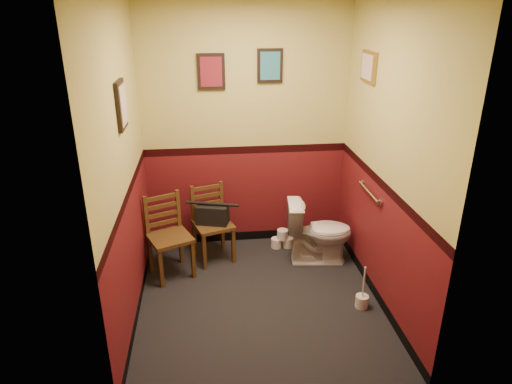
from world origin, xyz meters
TOP-DOWN VIEW (x-y plane):
  - floor at (0.00, 0.00)m, footprint 2.20×2.40m
  - wall_back at (0.00, 1.20)m, footprint 2.20×0.00m
  - wall_front at (0.00, -1.20)m, footprint 2.20×0.00m
  - wall_left at (-1.10, 0.00)m, footprint 0.00×2.40m
  - wall_right at (1.10, 0.00)m, footprint 0.00×2.40m
  - grab_bar at (1.07, 0.25)m, footprint 0.05×0.56m
  - framed_print_back_a at (-0.35, 1.18)m, footprint 0.28×0.04m
  - framed_print_back_b at (0.25, 1.18)m, footprint 0.26×0.04m
  - framed_print_left at (-1.08, 0.10)m, footprint 0.04×0.30m
  - framed_print_right at (1.08, 0.60)m, footprint 0.04×0.34m
  - toilet at (0.72, 0.65)m, footprint 0.73×0.46m
  - toilet_brush at (0.92, -0.21)m, footprint 0.12×0.12m
  - chair_left at (-0.85, 0.58)m, footprint 0.52×0.52m
  - chair_right at (-0.41, 0.85)m, footprint 0.48×0.48m
  - handbag at (-0.40, 0.82)m, footprint 0.36×0.25m
  - tp_stack at (0.38, 0.98)m, footprint 0.25×0.13m

SIDE VIEW (x-z plane):
  - floor at x=0.00m, z-range 0.00..0.00m
  - toilet_brush at x=0.92m, z-range -0.14..0.28m
  - tp_stack at x=0.38m, z-range -0.02..0.20m
  - toilet at x=0.72m, z-range 0.00..0.68m
  - chair_right at x=-0.41m, z-range 0.00..0.82m
  - chair_left at x=-0.85m, z-range 0.00..0.84m
  - handbag at x=-0.40m, z-range 0.41..0.65m
  - grab_bar at x=1.07m, z-range 0.92..0.98m
  - wall_back at x=0.00m, z-range 0.00..2.70m
  - wall_front at x=0.00m, z-range 0.00..2.70m
  - wall_left at x=-1.10m, z-range 0.00..2.70m
  - wall_right at x=1.10m, z-range 0.00..2.70m
  - framed_print_left at x=-1.08m, z-range 1.66..2.04m
  - framed_print_back_a at x=-0.35m, z-range 1.77..2.13m
  - framed_print_back_b at x=0.25m, z-range 1.83..2.17m
  - framed_print_right at x=1.08m, z-range 1.91..2.19m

